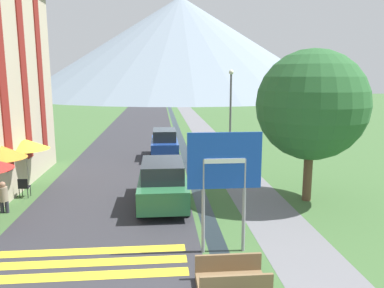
{
  "coord_description": "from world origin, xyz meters",
  "views": [
    {
      "loc": [
        -0.49,
        -5.97,
        5.09
      ],
      "look_at": [
        0.91,
        10.0,
        2.18
      ],
      "focal_mm": 35.0,
      "sensor_mm": 36.0,
      "label": 1
    }
  ],
  "objects_px": {
    "tree_by_path": "(312,105)",
    "person_seated_near": "(3,196)",
    "parked_car_near": "(163,183)",
    "cafe_chair_far_right": "(24,186)",
    "parked_car_far": "(164,143)",
    "cafe_umbrella_middle_orange": "(0,152)",
    "road_sign": "(224,172)",
    "streetlamp": "(231,109)",
    "footbridge": "(232,280)",
    "cafe_umbrella_rear_yellow": "(26,144)"
  },
  "relations": [
    {
      "from": "cafe_umbrella_rear_yellow",
      "to": "streetlamp",
      "type": "xyz_separation_m",
      "value": [
        10.18,
        4.46,
        1.15
      ]
    },
    {
      "from": "parked_car_near",
      "to": "person_seated_near",
      "type": "xyz_separation_m",
      "value": [
        -5.97,
        -0.41,
        -0.24
      ]
    },
    {
      "from": "parked_car_far",
      "to": "cafe_chair_far_right",
      "type": "distance_m",
      "value": 9.63
    },
    {
      "from": "parked_car_near",
      "to": "tree_by_path",
      "type": "relative_size",
      "value": 0.71
    },
    {
      "from": "road_sign",
      "to": "cafe_chair_far_right",
      "type": "bearing_deg",
      "value": 143.3
    },
    {
      "from": "parked_car_near",
      "to": "cafe_chair_far_right",
      "type": "bearing_deg",
      "value": 166.85
    },
    {
      "from": "parked_car_near",
      "to": "cafe_umbrella_middle_orange",
      "type": "height_order",
      "value": "cafe_umbrella_middle_orange"
    },
    {
      "from": "parked_car_near",
      "to": "tree_by_path",
      "type": "bearing_deg",
      "value": 0.38
    },
    {
      "from": "parked_car_far",
      "to": "person_seated_near",
      "type": "bearing_deg",
      "value": -123.74
    },
    {
      "from": "road_sign",
      "to": "cafe_umbrella_rear_yellow",
      "type": "relative_size",
      "value": 1.55
    },
    {
      "from": "parked_car_near",
      "to": "cafe_chair_far_right",
      "type": "relative_size",
      "value": 5.16
    },
    {
      "from": "footbridge",
      "to": "parked_car_near",
      "type": "height_order",
      "value": "parked_car_near"
    },
    {
      "from": "parked_car_far",
      "to": "streetlamp",
      "type": "bearing_deg",
      "value": -23.64
    },
    {
      "from": "road_sign",
      "to": "tree_by_path",
      "type": "xyz_separation_m",
      "value": [
        4.26,
        4.32,
        1.54
      ]
    },
    {
      "from": "road_sign",
      "to": "cafe_umbrella_middle_orange",
      "type": "bearing_deg",
      "value": 149.38
    },
    {
      "from": "parked_car_near",
      "to": "tree_by_path",
      "type": "distance_m",
      "value": 6.71
    },
    {
      "from": "parked_car_far",
      "to": "tree_by_path",
      "type": "xyz_separation_m",
      "value": [
        5.77,
        -8.8,
        3.05
      ]
    },
    {
      "from": "person_seated_near",
      "to": "tree_by_path",
      "type": "distance_m",
      "value": 12.4
    },
    {
      "from": "parked_car_far",
      "to": "road_sign",
      "type": "bearing_deg",
      "value": -83.43
    },
    {
      "from": "road_sign",
      "to": "footbridge",
      "type": "xyz_separation_m",
      "value": [
        -0.12,
        -1.97,
        -2.19
      ]
    },
    {
      "from": "tree_by_path",
      "to": "cafe_umbrella_middle_orange",
      "type": "bearing_deg",
      "value": 177.88
    },
    {
      "from": "parked_car_far",
      "to": "streetlamp",
      "type": "xyz_separation_m",
      "value": [
        3.86,
        -1.69,
        2.31
      ]
    },
    {
      "from": "cafe_chair_far_right",
      "to": "tree_by_path",
      "type": "distance_m",
      "value": 12.39
    },
    {
      "from": "tree_by_path",
      "to": "cafe_umbrella_rear_yellow",
      "type": "bearing_deg",
      "value": 167.6
    },
    {
      "from": "footbridge",
      "to": "person_seated_near",
      "type": "relative_size",
      "value": 1.39
    },
    {
      "from": "tree_by_path",
      "to": "person_seated_near",
      "type": "bearing_deg",
      "value": -177.84
    },
    {
      "from": "cafe_chair_far_right",
      "to": "cafe_umbrella_middle_orange",
      "type": "xyz_separation_m",
      "value": [
        -0.49,
        -0.87,
        1.67
      ]
    },
    {
      "from": "cafe_umbrella_middle_orange",
      "to": "tree_by_path",
      "type": "xyz_separation_m",
      "value": [
        12.32,
        -0.46,
        1.77
      ]
    },
    {
      "from": "footbridge",
      "to": "cafe_umbrella_rear_yellow",
      "type": "relative_size",
      "value": 0.74
    },
    {
      "from": "parked_car_near",
      "to": "parked_car_far",
      "type": "xyz_separation_m",
      "value": [
        0.21,
        8.84,
        -0.0
      ]
    },
    {
      "from": "cafe_umbrella_middle_orange",
      "to": "cafe_chair_far_right",
      "type": "bearing_deg",
      "value": 60.74
    },
    {
      "from": "footbridge",
      "to": "parked_car_far",
      "type": "xyz_separation_m",
      "value": [
        -1.39,
        15.09,
        0.68
      ]
    },
    {
      "from": "parked_car_near",
      "to": "person_seated_near",
      "type": "distance_m",
      "value": 5.99
    },
    {
      "from": "parked_car_near",
      "to": "person_seated_near",
      "type": "height_order",
      "value": "parked_car_near"
    },
    {
      "from": "road_sign",
      "to": "cafe_umbrella_middle_orange",
      "type": "relative_size",
      "value": 1.45
    },
    {
      "from": "cafe_umbrella_middle_orange",
      "to": "cafe_umbrella_rear_yellow",
      "type": "relative_size",
      "value": 1.07
    },
    {
      "from": "cafe_umbrella_middle_orange",
      "to": "streetlamp",
      "type": "distance_m",
      "value": 12.4
    },
    {
      "from": "streetlamp",
      "to": "tree_by_path",
      "type": "distance_m",
      "value": 7.4
    },
    {
      "from": "cafe_chair_far_right",
      "to": "parked_car_near",
      "type": "bearing_deg",
      "value": -9.55
    },
    {
      "from": "cafe_umbrella_middle_orange",
      "to": "tree_by_path",
      "type": "height_order",
      "value": "tree_by_path"
    },
    {
      "from": "footbridge",
      "to": "parked_car_near",
      "type": "distance_m",
      "value": 6.48
    },
    {
      "from": "tree_by_path",
      "to": "footbridge",
      "type": "bearing_deg",
      "value": -124.87
    },
    {
      "from": "streetlamp",
      "to": "tree_by_path",
      "type": "relative_size",
      "value": 0.88
    },
    {
      "from": "parked_car_near",
      "to": "cafe_umbrella_rear_yellow",
      "type": "bearing_deg",
      "value": 156.18
    },
    {
      "from": "road_sign",
      "to": "tree_by_path",
      "type": "distance_m",
      "value": 6.25
    },
    {
      "from": "parked_car_near",
      "to": "streetlamp",
      "type": "distance_m",
      "value": 8.55
    },
    {
      "from": "road_sign",
      "to": "streetlamp",
      "type": "relative_size",
      "value": 0.65
    },
    {
      "from": "footbridge",
      "to": "cafe_umbrella_middle_orange",
      "type": "bearing_deg",
      "value": 139.69
    },
    {
      "from": "footbridge",
      "to": "cafe_umbrella_rear_yellow",
      "type": "bearing_deg",
      "value": 130.76
    },
    {
      "from": "cafe_umbrella_middle_orange",
      "to": "person_seated_near",
      "type": "height_order",
      "value": "cafe_umbrella_middle_orange"
    }
  ]
}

